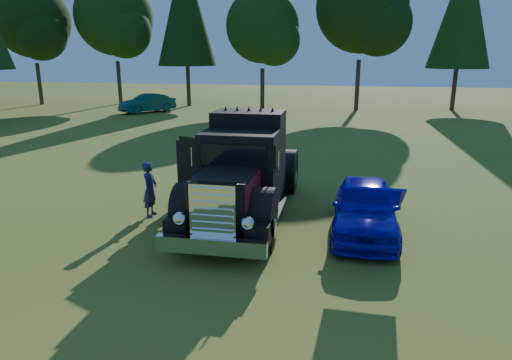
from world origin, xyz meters
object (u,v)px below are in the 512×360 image
Objects in this scene: diamond_t_truck at (243,175)px; distant_teal_car at (147,103)px; spectator_near at (150,189)px; spectator_far at (191,174)px; hotrod_coupe at (365,207)px.

diamond_t_truck reaches higher than distant_teal_car.
spectator_near is 0.84× the size of spectator_far.
distant_teal_car is (-10.98, 21.74, -0.22)m from spectator_far.
diamond_t_truck is 2.76m from spectator_near.
hotrod_coupe is at bearing -69.70° from spectator_far.
hotrod_coupe is at bearing -17.76° from distant_teal_car.
spectator_near is at bearing -175.82° from spectator_far.
spectator_far is 0.43× the size of distant_teal_car.
spectator_near is 1.55m from spectator_far.
hotrod_coupe reaches higher than distant_teal_car.
spectator_far is at bearing 152.03° from diamond_t_truck.
diamond_t_truck reaches higher than spectator_far.
diamond_t_truck is 26.14m from distant_teal_car.
diamond_t_truck reaches higher than hotrod_coupe.
spectator_far is (-5.30, 1.53, 0.24)m from hotrod_coupe.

